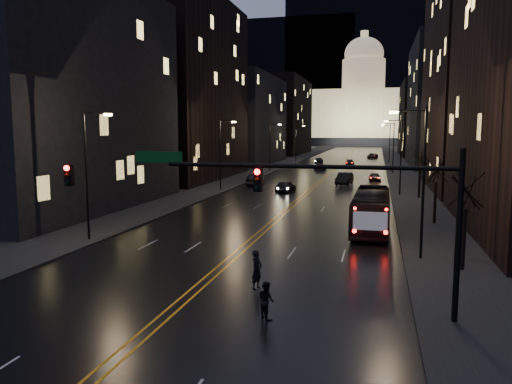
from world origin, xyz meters
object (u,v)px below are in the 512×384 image
Objects in this scene: bus at (371,210)px; pedestrian_b at (266,300)px; receding_car_a at (345,179)px; oncoming_car_b at (256,180)px; pedestrian_a at (257,270)px; traffic_signal at (315,193)px; oncoming_car_a at (286,186)px.

bus is 7.16× the size of pedestrian_b.
receding_car_a is at bearing -43.94° from pedestrian_b.
pedestrian_b is at bearing 104.74° from oncoming_car_b.
pedestrian_a reaches higher than pedestrian_b.
receding_car_a is 48.63m from pedestrian_a.
oncoming_car_b and pedestrian_b have the same top height.
bus reaches higher than pedestrian_a.
oncoming_car_a is at bearing 101.94° from traffic_signal.
pedestrian_b is (-1.80, -1.11, -4.32)m from traffic_signal.
traffic_signal reaches higher than pedestrian_a.
pedestrian_b is at bearing -148.28° from traffic_signal.
bus is 2.17× the size of receding_car_a.
traffic_signal is at bearing -111.64° from pedestrian_a.
bus is 32.90m from receding_car_a.
bus is 2.36× the size of oncoming_car_b.
oncoming_car_b is (-16.05, 28.32, -0.78)m from bus.
oncoming_car_b is 49.45m from pedestrian_b.
receding_car_a reaches higher than oncoming_car_a.
bus is at bearing 123.14° from oncoming_car_a.
bus is 32.56m from oncoming_car_b.
pedestrian_a is at bearing -24.85° from pedestrian_b.
receding_car_a is 2.70× the size of pedestrian_a.
oncoming_car_a is at bearing 25.98° from pedestrian_a.
traffic_signal is 18.95m from bus.
oncoming_car_a is 12.54m from receding_car_a.
traffic_signal reaches higher than oncoming_car_b.
bus reaches higher than pedestrian_b.
pedestrian_a reaches higher than receding_car_a.
receding_car_a is at bearing 16.51° from pedestrian_a.
bus is 5.86× the size of pedestrian_a.
bus is at bearing -76.61° from receding_car_a.
oncoming_car_a is 2.27× the size of pedestrian_a.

